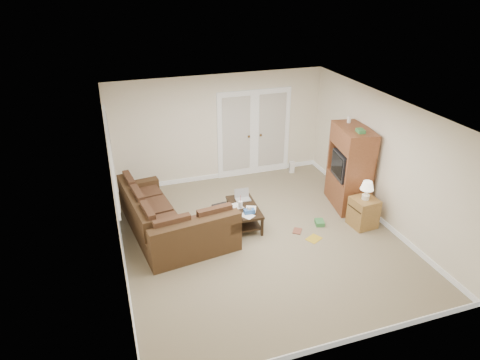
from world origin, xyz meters
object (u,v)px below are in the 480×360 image
object	(u,v)px
sectional_sofa	(168,223)
tv_armoire	(350,167)
side_cabinet	(364,210)
coffee_table	(244,214)

from	to	relation	value
sectional_sofa	tv_armoire	xyz separation A→B (m)	(3.83, 0.05, 0.57)
sectional_sofa	side_cabinet	bearing A→B (deg)	-20.18
side_cabinet	tv_armoire	bearing A→B (deg)	76.07
sectional_sofa	side_cabinet	size ratio (longest dim) A/B	2.67
sectional_sofa	side_cabinet	distance (m)	3.77
sectional_sofa	side_cabinet	world-z (taller)	side_cabinet
sectional_sofa	side_cabinet	xyz separation A→B (m)	(3.69, -0.80, 0.05)
tv_armoire	coffee_table	bearing A→B (deg)	-168.69
tv_armoire	side_cabinet	world-z (taller)	tv_armoire
coffee_table	sectional_sofa	bearing A→B (deg)	-177.97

